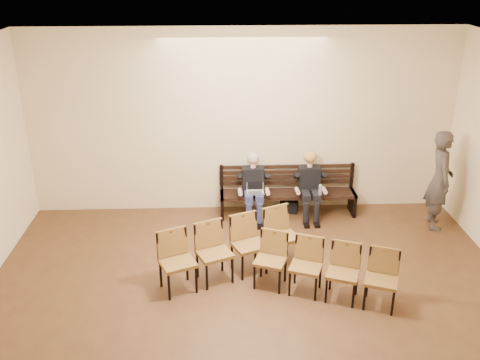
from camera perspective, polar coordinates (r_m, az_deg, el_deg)
The scene contains 10 objects.
room_walls at distance 5.80m, azimuth 2.22°, elevation 1.49°, with size 8.02×10.01×3.51m.
bench at distance 10.33m, azimuth 5.08°, elevation -2.47°, with size 2.60×0.90×0.45m, color black.
seated_man at distance 10.00m, azimuth 1.42°, elevation -0.87°, with size 0.51×0.70×1.22m, color black, non-canonical shape.
seated_woman at distance 10.13m, azimuth 7.42°, elevation -0.88°, with size 0.50×0.70×1.17m, color black, non-canonical shape.
laptop at distance 9.87m, azimuth 1.66°, elevation -1.47°, with size 0.32×0.25×0.23m, color #B5B5BA.
water_bottle at distance 9.92m, azimuth 8.51°, elevation -1.69°, with size 0.06×0.06×0.21m, color silver.
bag at distance 10.47m, azimuth 5.25°, elevation -2.74°, with size 0.33×0.23×0.24m, color black.
passerby at distance 10.16m, azimuth 20.65°, elevation 0.72°, with size 0.77×0.51×2.12m, color #3D3732.
chair_row_front at distance 8.28m, azimuth -0.85°, elevation -7.41°, with size 2.26×0.51×0.93m, color brown.
chair_row_back at distance 7.95m, azimuth 8.96°, elevation -9.50°, with size 2.06×0.46×0.85m, color brown.
Camera 1 is at (-0.45, -4.58, 4.67)m, focal length 40.00 mm.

